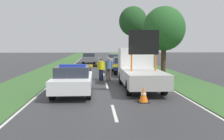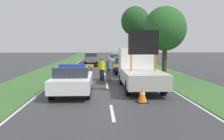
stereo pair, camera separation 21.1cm
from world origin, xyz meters
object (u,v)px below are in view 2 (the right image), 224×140
(police_officer, at_px, (102,67))
(roadside_tree_near_right, at_px, (143,31))
(pedestrian_civilian, at_px, (109,67))
(queued_car_suv_grey, at_px, (91,58))
(queued_car_hatch_blue, at_px, (124,64))
(traffic_cone_near_police, at_px, (142,95))
(queued_car_sedan_silver, at_px, (117,60))
(roadside_tree_near_left, at_px, (135,22))
(roadside_tree_mid_left, at_px, (165,29))
(police_car, at_px, (73,80))
(work_truck, at_px, (139,69))
(traffic_cone_centre_front, at_px, (139,77))
(road_barrier, at_px, (106,67))

(police_officer, height_order, roadside_tree_near_right, roadside_tree_near_right)
(pedestrian_civilian, relative_size, roadside_tree_near_right, 0.27)
(queued_car_suv_grey, bearing_deg, queued_car_hatch_blue, 104.90)
(pedestrian_civilian, bearing_deg, queued_car_hatch_blue, 95.10)
(traffic_cone_near_police, xyz_separation_m, queued_car_sedan_silver, (0.22, 19.77, 0.47))
(roadside_tree_near_left, xyz_separation_m, roadside_tree_mid_left, (0.02, -16.76, -2.06))
(police_car, distance_m, roadside_tree_near_left, 24.57)
(police_car, bearing_deg, work_truck, 33.29)
(police_officer, xyz_separation_m, queued_car_sedan_silver, (1.95, 12.31, -0.14))
(police_car, height_order, roadside_tree_near_right, roadside_tree_near_right)
(traffic_cone_centre_front, distance_m, roadside_tree_near_right, 21.61)
(police_car, relative_size, queued_car_hatch_blue, 1.07)
(police_car, distance_m, work_truck, 4.27)
(traffic_cone_near_police, distance_m, roadside_tree_near_left, 26.12)
(pedestrian_civilian, distance_m, roadside_tree_mid_left, 5.24)
(police_officer, relative_size, queued_car_hatch_blue, 0.36)
(queued_car_hatch_blue, bearing_deg, work_truck, 90.71)
(queued_car_sedan_silver, relative_size, queued_car_suv_grey, 1.18)
(work_truck, xyz_separation_m, queued_car_sedan_silver, (-0.23, 15.60, -0.29))
(queued_car_hatch_blue, bearing_deg, traffic_cone_near_police, 88.46)
(work_truck, relative_size, pedestrian_civilian, 3.72)
(police_car, bearing_deg, road_barrier, 78.20)
(queued_car_hatch_blue, xyz_separation_m, queued_car_suv_grey, (-3.43, 12.88, -0.01))
(police_officer, xyz_separation_m, roadside_tree_near_right, (6.34, 20.37, 3.68))
(traffic_cone_centre_front, height_order, roadside_tree_near_right, roadside_tree_near_right)
(pedestrian_civilian, distance_m, traffic_cone_near_police, 7.75)
(queued_car_hatch_blue, relative_size, roadside_tree_near_left, 0.56)
(police_car, distance_m, traffic_cone_near_police, 3.99)
(queued_car_hatch_blue, bearing_deg, roadside_tree_near_left, -102.37)
(queued_car_sedan_silver, bearing_deg, police_officer, 80.99)
(pedestrian_civilian, bearing_deg, traffic_cone_centre_front, 4.52)
(pedestrian_civilian, distance_m, queued_car_sedan_silver, 12.22)
(pedestrian_civilian, relative_size, queued_car_sedan_silver, 0.36)
(queued_car_hatch_blue, bearing_deg, roadside_tree_mid_left, 123.77)
(roadside_tree_near_left, bearing_deg, queued_car_suv_grey, 177.39)
(traffic_cone_near_police, bearing_deg, police_officer, 103.10)
(roadside_tree_mid_left, bearing_deg, road_barrier, -176.40)
(queued_car_sedan_silver, bearing_deg, police_car, 78.65)
(queued_car_sedan_silver, bearing_deg, queued_car_suv_grey, -60.59)
(police_officer, relative_size, queued_car_suv_grey, 0.41)
(pedestrian_civilian, xyz_separation_m, roadside_tree_mid_left, (4.31, 0.96, 2.82))
(police_officer, bearing_deg, roadside_tree_near_left, -97.74)
(pedestrian_civilian, bearing_deg, roadside_tree_near_right, 95.75)
(queued_car_sedan_silver, relative_size, roadside_tree_mid_left, 0.84)
(queued_car_sedan_silver, bearing_deg, roadside_tree_mid_left, 104.58)
(roadside_tree_near_left, height_order, roadside_tree_near_right, roadside_tree_near_left)
(road_barrier, height_order, queued_car_sedan_silver, queued_car_sedan_silver)
(pedestrian_civilian, relative_size, queued_car_hatch_blue, 0.38)
(work_truck, height_order, roadside_tree_near_left, roadside_tree_near_left)
(police_officer, height_order, roadside_tree_mid_left, roadside_tree_mid_left)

